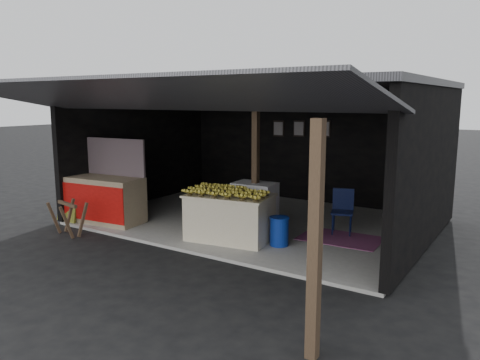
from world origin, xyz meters
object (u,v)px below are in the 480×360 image
Objects in this scene: water_barrel at (279,232)px; neighbor_stall at (104,197)px; white_crate at (255,205)px; sawhorse at (68,215)px; banana_table at (230,217)px; plastic_chair at (343,207)px.

neighbor_stall is at bearing -171.91° from water_barrel.
neighbor_stall reaches higher than water_barrel.
neighbor_stall reaches higher than white_crate.
neighbor_stall is 1.01m from sawhorse.
water_barrel is (0.98, -0.76, -0.22)m from white_crate.
banana_table is 0.94× the size of neighbor_stall.
banana_table is 3.43× the size of water_barrel.
sawhorse reaches higher than water_barrel.
neighbor_stall is 3.63× the size of water_barrel.
plastic_chair is (4.63, 1.96, -0.02)m from neighbor_stall.
banana_table is 1.81× the size of white_crate.
neighbor_stall is at bearing 105.64° from sawhorse.
banana_table is 2.43× the size of sawhorse.
banana_table is 3.24m from sawhorse.
sawhorse is at bearing -164.11° from plastic_chair.
plastic_chair is (4.55, 2.96, 0.15)m from sawhorse.
white_crate is 3.72m from sawhorse.
plastic_chair reaches higher than banana_table.
neighbor_stall is 5.03m from plastic_chair.
neighbor_stall is at bearing 178.03° from banana_table.
banana_table is at bearing 36.00° from sawhorse.
neighbor_stall is at bearing -160.22° from white_crate.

